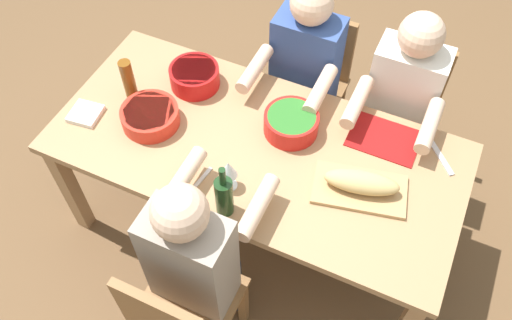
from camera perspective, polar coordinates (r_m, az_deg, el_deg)
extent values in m
plane|color=brown|center=(3.07, 0.00, -6.96)|extent=(8.00, 8.00, 0.00)
cube|color=#A87F56|center=(2.47, 0.00, 1.25)|extent=(1.90, 0.89, 0.04)
cube|color=#A87F56|center=(2.95, -19.18, -2.85)|extent=(0.07, 0.07, 0.70)
cube|color=#A87F56|center=(3.29, -11.42, 7.27)|extent=(0.07, 0.07, 0.70)
cube|color=#A87F56|center=(2.93, 19.36, -3.61)|extent=(0.07, 0.07, 0.70)
cube|color=olive|center=(3.04, 14.52, 3.98)|extent=(0.40, 0.40, 0.03)
cube|color=olive|center=(3.02, 16.29, 8.96)|extent=(0.38, 0.04, 0.40)
cube|color=olive|center=(3.10, 15.78, -1.92)|extent=(0.04, 0.04, 0.42)
cube|color=olive|center=(3.12, 9.89, 0.20)|extent=(0.04, 0.04, 0.42)
cube|color=olive|center=(3.32, 17.29, 2.50)|extent=(0.04, 0.04, 0.42)
cube|color=olive|center=(3.33, 11.77, 4.47)|extent=(0.04, 0.04, 0.42)
cylinder|color=#2D2D38|center=(3.06, 14.01, -1.92)|extent=(0.11, 0.11, 0.45)
cylinder|color=#2D2D38|center=(3.07, 11.20, -0.91)|extent=(0.11, 0.11, 0.45)
cube|color=white|center=(2.79, 15.38, 6.94)|extent=(0.34, 0.20, 0.55)
cylinder|color=beige|center=(2.52, 18.02, 3.52)|extent=(0.07, 0.30, 0.07)
cylinder|color=beige|center=(2.53, 10.72, 6.10)|extent=(0.07, 0.30, 0.07)
sphere|color=beige|center=(2.55, 17.20, 12.61)|extent=(0.21, 0.21, 0.21)
cube|color=olive|center=(3.10, 5.34, 7.17)|extent=(0.40, 0.40, 0.03)
cube|color=olive|center=(3.08, 6.92, 12.10)|extent=(0.38, 0.04, 0.40)
cube|color=olive|center=(3.14, 6.77, 1.32)|extent=(0.04, 0.04, 0.42)
cube|color=olive|center=(3.20, 1.10, 3.35)|extent=(0.04, 0.04, 0.42)
cube|color=olive|center=(3.35, 8.83, 5.50)|extent=(0.04, 0.04, 0.42)
cube|color=olive|center=(3.42, 3.45, 7.33)|extent=(0.04, 0.04, 0.42)
cylinder|color=#2D2D38|center=(3.11, 4.93, 1.35)|extent=(0.11, 0.11, 0.45)
cylinder|color=#2D2D38|center=(3.14, 2.22, 2.32)|extent=(0.11, 0.11, 0.45)
cube|color=#334C8C|center=(2.86, 5.33, 10.34)|extent=(0.34, 0.20, 0.55)
cylinder|color=beige|center=(2.56, 6.86, 7.42)|extent=(0.07, 0.30, 0.07)
cylinder|color=beige|center=(2.64, -0.13, 9.71)|extent=(0.07, 0.30, 0.07)
sphere|color=beige|center=(2.62, 5.96, 16.22)|extent=(0.21, 0.21, 0.21)
cube|color=olive|center=(2.43, -7.02, -14.66)|extent=(0.40, 0.40, 0.03)
cube|color=olive|center=(2.73, -7.96, -11.96)|extent=(0.04, 0.04, 0.42)
cube|color=olive|center=(2.65, -1.37, -14.88)|extent=(0.04, 0.04, 0.42)
cylinder|color=#2D2D38|center=(2.71, -5.78, -11.76)|extent=(0.11, 0.11, 0.45)
cylinder|color=#2D2D38|center=(2.67, -2.69, -13.11)|extent=(0.11, 0.11, 0.45)
cube|color=gray|center=(2.18, -7.00, -10.55)|extent=(0.34, 0.20, 0.55)
cylinder|color=beige|center=(2.24, -7.77, -1.87)|extent=(0.07, 0.30, 0.07)
cylinder|color=beige|center=(2.14, 0.16, -5.03)|extent=(0.07, 0.30, 0.07)
sphere|color=beige|center=(1.86, -8.12, -5.59)|extent=(0.21, 0.21, 0.21)
cylinder|color=red|center=(2.48, 3.76, 3.93)|extent=(0.25, 0.25, 0.10)
cylinder|color=#2D7028|center=(2.45, 3.80, 4.44)|extent=(0.22, 0.22, 0.04)
cylinder|color=red|center=(2.56, -11.20, 4.58)|extent=(0.27, 0.27, 0.08)
cylinder|color=#669E33|center=(2.54, -11.30, 4.99)|extent=(0.24, 0.24, 0.03)
cylinder|color=red|center=(2.69, -6.56, 8.82)|extent=(0.25, 0.25, 0.11)
cylinder|color=beige|center=(2.67, -6.62, 9.34)|extent=(0.22, 0.22, 0.04)
cube|color=tan|center=(2.35, 10.97, -3.09)|extent=(0.44, 0.30, 0.02)
ellipsoid|color=tan|center=(2.30, 11.18, -2.34)|extent=(0.34, 0.18, 0.09)
cylinder|color=#193819|center=(2.18, -3.41, -3.92)|extent=(0.08, 0.08, 0.20)
cylinder|color=#193819|center=(2.06, -3.60, -1.76)|extent=(0.03, 0.03, 0.09)
cylinder|color=brown|center=(2.65, -13.43, 8.32)|extent=(0.06, 0.06, 0.22)
cylinder|color=silver|center=(2.33, -2.84, -2.69)|extent=(0.07, 0.07, 0.01)
cylinder|color=silver|center=(2.29, -2.88, -2.12)|extent=(0.01, 0.01, 0.07)
cone|color=silver|center=(2.23, -2.97, -0.97)|extent=(0.08, 0.08, 0.08)
cube|color=maroon|center=(2.55, 13.47, 2.24)|extent=(0.32, 0.23, 0.01)
cube|color=silver|center=(2.35, -6.03, -2.26)|extent=(0.04, 0.17, 0.01)
cube|color=silver|center=(2.56, 18.95, 0.50)|extent=(0.17, 0.19, 0.01)
cube|color=white|center=(2.69, -17.70, 4.73)|extent=(0.16, 0.16, 0.02)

